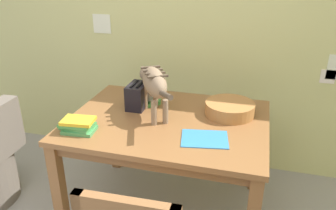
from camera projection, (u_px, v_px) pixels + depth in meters
name	position (u px, v px, depth m)	size (l,w,h in m)	color
wall_rear	(189.00, 20.00, 2.74)	(4.99, 0.11, 2.50)	#D5D287
dining_table	(168.00, 131.00, 2.26)	(1.28, 0.97, 0.75)	brown
cat	(154.00, 83.00, 2.20)	(0.37, 0.57, 0.32)	#8B7157
saucer_bowl	(148.00, 101.00, 2.46)	(0.19, 0.19, 0.03)	#3E9342
coffee_mug	(148.00, 94.00, 2.44)	(0.13, 0.09, 0.08)	white
magazine	(205.00, 139.00, 1.98)	(0.27, 0.21, 0.01)	#3484D0
book_stack	(78.00, 125.00, 2.05)	(0.22, 0.15, 0.08)	#4D9B57
wicker_basket	(230.00, 108.00, 2.27)	(0.33, 0.33, 0.09)	#AE733C
toaster	(138.00, 96.00, 2.36)	(0.12, 0.20, 0.18)	black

